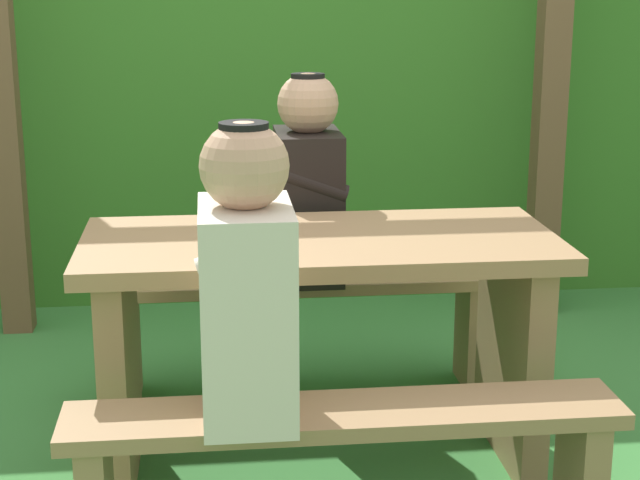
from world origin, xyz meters
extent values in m
plane|color=#3C833C|center=(0.00, 0.00, 0.00)|extent=(12.00, 12.00, 0.00)
cube|color=#387A26|center=(0.00, 2.02, 0.89)|extent=(6.40, 0.76, 1.78)
cube|color=brown|center=(-1.14, 1.36, 1.03)|extent=(0.12, 0.12, 2.07)
cube|color=brown|center=(1.14, 1.36, 1.03)|extent=(0.12, 0.12, 2.07)
cube|color=#9E7A51|center=(0.00, 0.00, 0.70)|extent=(1.40, 0.64, 0.05)
cube|color=#9E7A51|center=(-0.60, 0.00, 0.34)|extent=(0.08, 0.54, 0.68)
cube|color=#9E7A51|center=(0.60, 0.00, 0.34)|extent=(0.08, 0.54, 0.68)
cube|color=#9E7A51|center=(0.00, -0.57, 0.41)|extent=(1.40, 0.24, 0.04)
cube|color=#9E7A51|center=(0.00, 0.57, 0.41)|extent=(1.40, 0.24, 0.04)
cube|color=#9E7A51|center=(-0.62, 0.57, 0.20)|extent=(0.07, 0.22, 0.39)
cube|color=#9E7A51|center=(0.62, 0.57, 0.20)|extent=(0.07, 0.22, 0.39)
cube|color=silver|center=(-0.24, -0.57, 0.69)|extent=(0.22, 0.34, 0.52)
sphere|color=tan|center=(-0.24, -0.57, 1.05)|extent=(0.21, 0.21, 0.21)
cylinder|color=black|center=(-0.24, -0.57, 1.13)|extent=(0.12, 0.12, 0.02)
cylinder|color=silver|center=(-0.24, -0.43, 0.79)|extent=(0.25, 0.07, 0.15)
cube|color=black|center=(0.02, 0.57, 0.69)|extent=(0.22, 0.34, 0.52)
sphere|color=tan|center=(0.02, 0.57, 1.05)|extent=(0.21, 0.21, 0.21)
cylinder|color=black|center=(0.02, 0.57, 1.13)|extent=(0.12, 0.12, 0.02)
cylinder|color=black|center=(0.02, 0.43, 0.79)|extent=(0.25, 0.07, 0.15)
cylinder|color=silver|center=(-0.16, -0.01, 0.77)|extent=(0.07, 0.07, 0.09)
cylinder|color=silver|center=(-0.28, -0.11, 0.81)|extent=(0.06, 0.06, 0.17)
cylinder|color=silver|center=(-0.28, -0.11, 0.92)|extent=(0.03, 0.03, 0.05)
cube|color=silver|center=(-0.20, 0.09, 0.73)|extent=(0.10, 0.15, 0.01)
camera|label=1|loc=(-0.32, -2.89, 1.48)|focal=57.36mm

